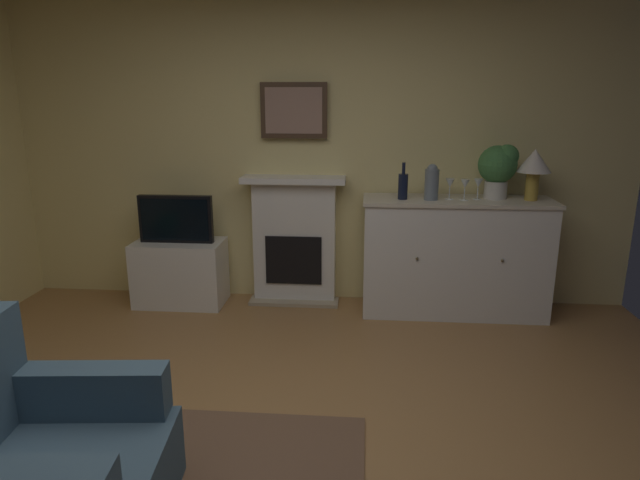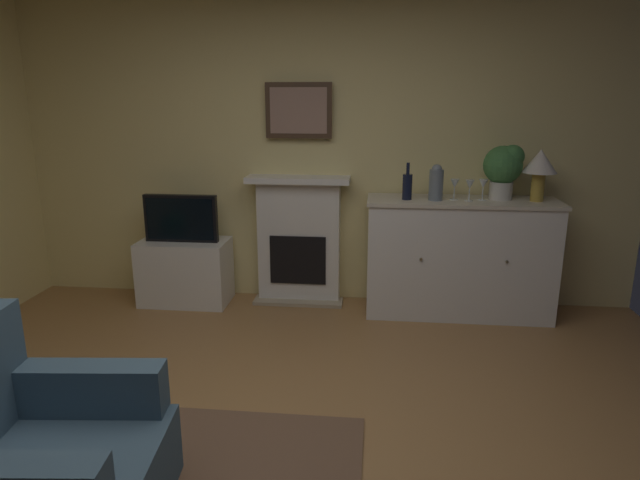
{
  "view_description": "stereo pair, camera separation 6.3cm",
  "coord_description": "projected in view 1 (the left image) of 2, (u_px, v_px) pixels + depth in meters",
  "views": [
    {
      "loc": [
        0.41,
        -2.22,
        1.75
      ],
      "look_at": [
        0.17,
        0.62,
        1.0
      ],
      "focal_mm": 30.67,
      "sensor_mm": 36.0,
      "label": 1
    },
    {
      "loc": [
        0.47,
        -2.21,
        1.75
      ],
      "look_at": [
        0.17,
        0.62,
        1.0
      ],
      "focal_mm": 30.67,
      "sensor_mm": 36.0,
      "label": 2
    }
  ],
  "objects": [
    {
      "name": "sideboard_cabinet",
      "position": [
        454.0,
        257.0,
        4.45
      ],
      "size": [
        1.5,
        0.49,
        0.96
      ],
      "color": "white",
      "rests_on": "ground_plane"
    },
    {
      "name": "wall_rear",
      "position": [
        317.0,
        129.0,
        4.58
      ],
      "size": [
        5.29,
        0.06,
        2.96
      ],
      "primitive_type": "cube",
      "color": "#EAD68C",
      "rests_on": "ground_plane"
    },
    {
      "name": "armchair",
      "position": [
        35.0,
        471.0,
        2.06
      ],
      "size": [
        0.88,
        0.85,
        0.92
      ],
      "color": "#3F596B",
      "rests_on": "ground_plane"
    },
    {
      "name": "wine_glass_right",
      "position": [
        478.0,
        184.0,
        4.28
      ],
      "size": [
        0.07,
        0.07,
        0.16
      ],
      "color": "silver",
      "rests_on": "sideboard_cabinet"
    },
    {
      "name": "fireplace_unit",
      "position": [
        295.0,
        240.0,
        4.71
      ],
      "size": [
        0.87,
        0.3,
        1.1
      ],
      "color": "white",
      "rests_on": "ground_plane"
    },
    {
      "name": "table_lamp",
      "position": [
        534.0,
        164.0,
        4.21
      ],
      "size": [
        0.26,
        0.26,
        0.4
      ],
      "color": "#B79338",
      "rests_on": "sideboard_cabinet"
    },
    {
      "name": "framed_picture",
      "position": [
        294.0,
        111.0,
        4.48
      ],
      "size": [
        0.55,
        0.04,
        0.45
      ],
      "color": "#473323"
    },
    {
      "name": "tv_set",
      "position": [
        176.0,
        219.0,
        4.56
      ],
      "size": [
        0.62,
        0.07,
        0.4
      ],
      "color": "black",
      "rests_on": "tv_cabinet"
    },
    {
      "name": "wine_glass_center",
      "position": [
        465.0,
        185.0,
        4.25
      ],
      "size": [
        0.07,
        0.07,
        0.16
      ],
      "color": "silver",
      "rests_on": "sideboard_cabinet"
    },
    {
      "name": "wine_glass_left",
      "position": [
        450.0,
        184.0,
        4.29
      ],
      "size": [
        0.07,
        0.07,
        0.16
      ],
      "color": "silver",
      "rests_on": "sideboard_cabinet"
    },
    {
      "name": "vase_decorative",
      "position": [
        432.0,
        182.0,
        4.26
      ],
      "size": [
        0.11,
        0.11,
        0.28
      ],
      "color": "slate",
      "rests_on": "sideboard_cabinet"
    },
    {
      "name": "wine_bottle",
      "position": [
        403.0,
        186.0,
        4.3
      ],
      "size": [
        0.08,
        0.08,
        0.29
      ],
      "color": "black",
      "rests_on": "sideboard_cabinet"
    },
    {
      "name": "potted_plant_small",
      "position": [
        499.0,
        166.0,
        4.28
      ],
      "size": [
        0.3,
        0.3,
        0.43
      ],
      "color": "beige",
      "rests_on": "sideboard_cabinet"
    },
    {
      "name": "tv_cabinet",
      "position": [
        180.0,
        273.0,
        4.7
      ],
      "size": [
        0.75,
        0.42,
        0.55
      ],
      "color": "white",
      "rests_on": "ground_plane"
    }
  ]
}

